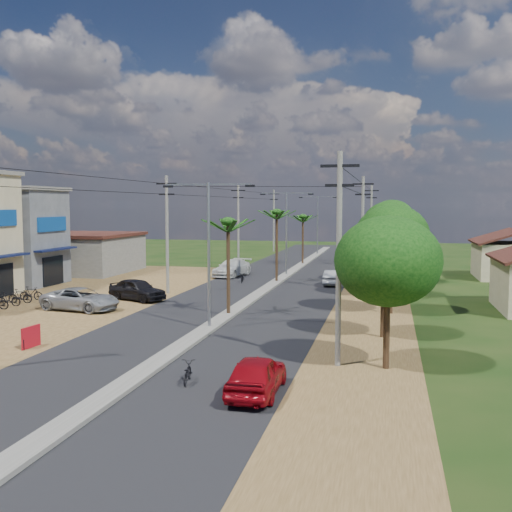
{
  "coord_description": "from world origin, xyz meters",
  "views": [
    {
      "loc": [
        9.54,
        -30.95,
        6.8
      ],
      "look_at": [
        -0.14,
        12.36,
        3.0
      ],
      "focal_mm": 42.0,
      "sensor_mm": 36.0,
      "label": 1
    }
  ],
  "objects_px": {
    "car_red_near": "(257,376)",
    "car_parked_silver": "(81,300)",
    "car_silver_mid": "(333,278)",
    "moto_rider_east": "(187,373)",
    "car_white_far": "(232,268)",
    "car_parked_dark": "(137,290)",
    "roadside_sign": "(31,337)"
  },
  "relations": [
    {
      "from": "car_red_near",
      "to": "roadside_sign",
      "type": "distance_m",
      "value": 12.83
    },
    {
      "from": "car_white_far",
      "to": "car_parked_silver",
      "type": "xyz_separation_m",
      "value": [
        -4.79,
        -19.87,
        -0.06
      ]
    },
    {
      "from": "car_white_far",
      "to": "roadside_sign",
      "type": "bearing_deg",
      "value": -84.32
    },
    {
      "from": "moto_rider_east",
      "to": "car_red_near",
      "type": "bearing_deg",
      "value": 154.66
    },
    {
      "from": "car_parked_silver",
      "to": "car_parked_dark",
      "type": "xyz_separation_m",
      "value": [
        1.91,
        4.53,
        0.06
      ]
    },
    {
      "from": "car_red_near",
      "to": "car_silver_mid",
      "type": "relative_size",
      "value": 1.07
    },
    {
      "from": "car_parked_silver",
      "to": "roadside_sign",
      "type": "distance_m",
      "value": 10.16
    },
    {
      "from": "car_white_far",
      "to": "car_parked_dark",
      "type": "distance_m",
      "value": 15.61
    },
    {
      "from": "car_white_far",
      "to": "moto_rider_east",
      "type": "xyz_separation_m",
      "value": [
        7.11,
        -33.41,
        -0.38
      ]
    },
    {
      "from": "car_red_near",
      "to": "car_parked_dark",
      "type": "bearing_deg",
      "value": -56.18
    },
    {
      "from": "car_white_far",
      "to": "roadside_sign",
      "type": "height_order",
      "value": "car_white_far"
    },
    {
      "from": "moto_rider_east",
      "to": "car_silver_mid",
      "type": "bearing_deg",
      "value": -106.09
    },
    {
      "from": "car_white_far",
      "to": "car_parked_dark",
      "type": "bearing_deg",
      "value": -91.11
    },
    {
      "from": "car_silver_mid",
      "to": "car_parked_silver",
      "type": "height_order",
      "value": "car_parked_silver"
    },
    {
      "from": "car_silver_mid",
      "to": "car_red_near",
      "type": "bearing_deg",
      "value": 91.1
    },
    {
      "from": "car_parked_dark",
      "to": "moto_rider_east",
      "type": "distance_m",
      "value": 20.65
    },
    {
      "from": "car_silver_mid",
      "to": "moto_rider_east",
      "type": "xyz_separation_m",
      "value": [
        -2.89,
        -29.19,
        -0.25
      ]
    },
    {
      "from": "car_silver_mid",
      "to": "car_white_far",
      "type": "height_order",
      "value": "car_white_far"
    },
    {
      "from": "car_red_near",
      "to": "car_parked_silver",
      "type": "xyz_separation_m",
      "value": [
        -14.79,
        14.31,
        0.0
      ]
    },
    {
      "from": "car_parked_silver",
      "to": "roadside_sign",
      "type": "height_order",
      "value": "car_parked_silver"
    },
    {
      "from": "car_silver_mid",
      "to": "car_parked_dark",
      "type": "xyz_separation_m",
      "value": [
        -12.88,
        -11.12,
        0.13
      ]
    },
    {
      "from": "car_red_near",
      "to": "roadside_sign",
      "type": "relative_size",
      "value": 3.27
    },
    {
      "from": "car_red_near",
      "to": "moto_rider_east",
      "type": "bearing_deg",
      "value": -15.44
    },
    {
      "from": "car_red_near",
      "to": "roadside_sign",
      "type": "xyz_separation_m",
      "value": [
        -11.99,
        4.55,
        -0.19
      ]
    },
    {
      "from": "car_parked_dark",
      "to": "car_white_far",
      "type": "bearing_deg",
      "value": 13.09
    },
    {
      "from": "car_red_near",
      "to": "car_parked_silver",
      "type": "distance_m",
      "value": 20.58
    },
    {
      "from": "moto_rider_east",
      "to": "roadside_sign",
      "type": "bearing_deg",
      "value": -32.98
    },
    {
      "from": "car_parked_silver",
      "to": "moto_rider_east",
      "type": "bearing_deg",
      "value": -129.58
    },
    {
      "from": "car_parked_silver",
      "to": "roadside_sign",
      "type": "xyz_separation_m",
      "value": [
        2.8,
        -9.76,
        -0.19
      ]
    },
    {
      "from": "car_parked_silver",
      "to": "moto_rider_east",
      "type": "distance_m",
      "value": 18.03
    },
    {
      "from": "car_parked_dark",
      "to": "car_red_near",
      "type": "bearing_deg",
      "value": -121.91
    },
    {
      "from": "car_red_near",
      "to": "car_silver_mid",
      "type": "xyz_separation_m",
      "value": [
        0.0,
        29.96,
        -0.07
      ]
    }
  ]
}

